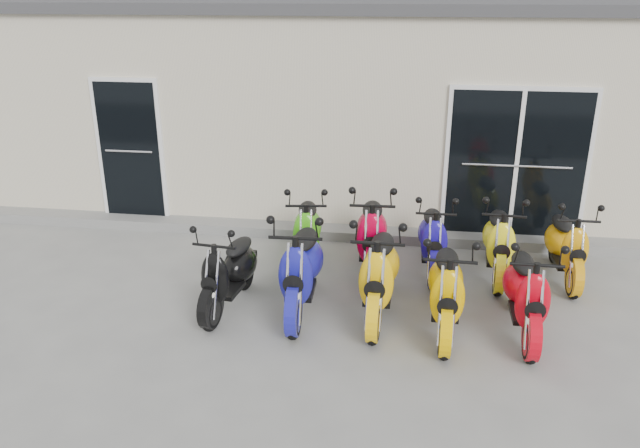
# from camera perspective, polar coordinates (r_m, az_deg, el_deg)

# --- Properties ---
(ground) EXTENTS (80.00, 80.00, 0.00)m
(ground) POSITION_cam_1_polar(r_m,az_deg,el_deg) (7.71, -0.65, -6.80)
(ground) COLOR gray
(ground) RESTS_ON ground
(building) EXTENTS (14.00, 6.00, 3.20)m
(building) POSITION_cam_1_polar(r_m,az_deg,el_deg) (12.15, 3.18, 11.55)
(building) COLOR beige
(building) RESTS_ON ground
(roof_cap) EXTENTS (14.20, 6.20, 0.16)m
(roof_cap) POSITION_cam_1_polar(r_m,az_deg,el_deg) (11.99, 3.36, 19.50)
(roof_cap) COLOR #3F3F42
(roof_cap) RESTS_ON building
(front_step) EXTENTS (14.00, 0.40, 0.15)m
(front_step) POSITION_cam_1_polar(r_m,az_deg,el_deg) (9.50, 1.23, -0.74)
(front_step) COLOR gray
(front_step) RESTS_ON ground
(door_left) EXTENTS (1.07, 0.08, 2.22)m
(door_left) POSITION_cam_1_polar(r_m,az_deg,el_deg) (10.15, -16.97, 6.80)
(door_left) COLOR black
(door_left) RESTS_ON front_step
(door_right) EXTENTS (2.02, 0.08, 2.22)m
(door_right) POSITION_cam_1_polar(r_m,az_deg,el_deg) (9.34, 17.53, 5.54)
(door_right) COLOR black
(door_right) RESTS_ON front_step
(scooter_front_black) EXTENTS (0.75, 1.63, 1.16)m
(scooter_front_black) POSITION_cam_1_polar(r_m,az_deg,el_deg) (7.34, -8.39, -3.52)
(scooter_front_black) COLOR black
(scooter_front_black) RESTS_ON ground
(scooter_front_blue) EXTENTS (0.73, 1.84, 1.34)m
(scooter_front_blue) POSITION_cam_1_polar(r_m,az_deg,el_deg) (7.17, -1.74, -3.11)
(scooter_front_blue) COLOR #1A1A9C
(scooter_front_blue) RESTS_ON ground
(scooter_front_orange_a) EXTENTS (0.70, 1.82, 1.33)m
(scooter_front_orange_a) POSITION_cam_1_polar(r_m,az_deg,el_deg) (7.08, 5.46, -3.56)
(scooter_front_orange_a) COLOR yellow
(scooter_front_orange_a) RESTS_ON ground
(scooter_front_orange_b) EXTENTS (0.67, 1.71, 1.25)m
(scooter_front_orange_b) POSITION_cam_1_polar(r_m,az_deg,el_deg) (6.91, 11.54, -4.95)
(scooter_front_orange_b) COLOR #F5B700
(scooter_front_orange_b) RESTS_ON ground
(scooter_front_red) EXTENTS (0.64, 1.68, 1.23)m
(scooter_front_red) POSITION_cam_1_polar(r_m,az_deg,el_deg) (7.07, 18.42, -5.10)
(scooter_front_red) COLOR red
(scooter_front_red) RESTS_ON ground
(scooter_back_green) EXTENTS (0.82, 1.71, 1.22)m
(scooter_back_green) POSITION_cam_1_polar(r_m,az_deg,el_deg) (8.37, -1.19, 0.10)
(scooter_back_green) COLOR #41B214
(scooter_back_green) RESTS_ON ground
(scooter_back_red) EXTENTS (0.73, 1.80, 1.31)m
(scooter_back_red) POSITION_cam_1_polar(r_m,az_deg,el_deg) (8.21, 4.77, -0.07)
(scooter_back_red) COLOR #C20028
(scooter_back_red) RESTS_ON ground
(scooter_back_blue) EXTENTS (0.59, 1.59, 1.17)m
(scooter_back_blue) POSITION_cam_1_polar(r_m,az_deg,el_deg) (8.32, 10.31, -0.57)
(scooter_back_blue) COLOR #1C1098
(scooter_back_blue) RESTS_ON ground
(scooter_back_yellow) EXTENTS (0.72, 1.69, 1.22)m
(scooter_back_yellow) POSITION_cam_1_polar(r_m,az_deg,el_deg) (8.36, 16.11, -0.80)
(scooter_back_yellow) COLOR #FFF21A
(scooter_back_yellow) RESTS_ON ground
(scooter_back_extra) EXTENTS (0.59, 1.59, 1.17)m
(scooter_back_extra) POSITION_cam_1_polar(r_m,az_deg,el_deg) (8.57, 21.70, -1.14)
(scooter_back_extra) COLOR orange
(scooter_back_extra) RESTS_ON ground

